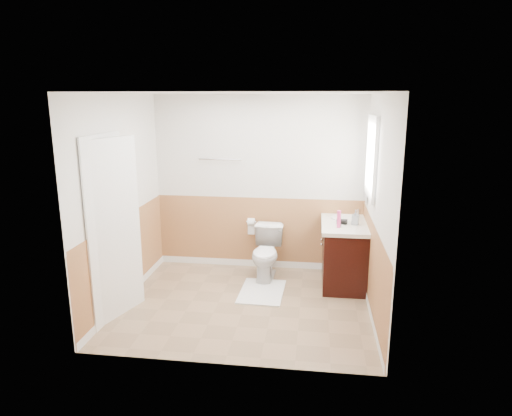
# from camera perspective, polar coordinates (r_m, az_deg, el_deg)

# --- Properties ---
(floor) EXTENTS (3.00, 3.00, 0.00)m
(floor) POSITION_cam_1_polar(r_m,az_deg,el_deg) (5.66, -1.37, -11.97)
(floor) COLOR #8C7051
(floor) RESTS_ON ground
(ceiling) EXTENTS (3.00, 3.00, 0.00)m
(ceiling) POSITION_cam_1_polar(r_m,az_deg,el_deg) (5.10, -1.53, 14.26)
(ceiling) COLOR white
(ceiling) RESTS_ON floor
(wall_back) EXTENTS (3.00, 0.00, 3.00)m
(wall_back) POSITION_cam_1_polar(r_m,az_deg,el_deg) (6.50, 0.35, 3.06)
(wall_back) COLOR silver
(wall_back) RESTS_ON floor
(wall_front) EXTENTS (3.00, 0.00, 3.00)m
(wall_front) POSITION_cam_1_polar(r_m,az_deg,el_deg) (4.00, -4.35, -3.78)
(wall_front) COLOR silver
(wall_front) RESTS_ON floor
(wall_left) EXTENTS (0.00, 3.00, 3.00)m
(wall_left) POSITION_cam_1_polar(r_m,az_deg,el_deg) (5.66, -16.61, 0.89)
(wall_left) COLOR silver
(wall_left) RESTS_ON floor
(wall_right) EXTENTS (0.00, 3.00, 3.00)m
(wall_right) POSITION_cam_1_polar(r_m,az_deg,el_deg) (5.22, 15.04, -0.06)
(wall_right) COLOR silver
(wall_right) RESTS_ON floor
(wainscot_back) EXTENTS (3.00, 0.00, 3.00)m
(wainscot_back) POSITION_cam_1_polar(r_m,az_deg,el_deg) (6.66, 0.32, -3.31)
(wainscot_back) COLOR #B37547
(wainscot_back) RESTS_ON floor
(wainscot_front) EXTENTS (3.00, 0.00, 3.00)m
(wainscot_front) POSITION_cam_1_polar(r_m,az_deg,el_deg) (4.30, -4.13, -13.31)
(wainscot_front) COLOR #B37547
(wainscot_front) RESTS_ON floor
(wainscot_left) EXTENTS (0.00, 2.60, 2.60)m
(wainscot_left) POSITION_cam_1_polar(r_m,az_deg,el_deg) (5.86, -16.00, -6.27)
(wainscot_left) COLOR #B37547
(wainscot_left) RESTS_ON floor
(wainscot_right) EXTENTS (0.00, 2.60, 2.60)m
(wainscot_right) POSITION_cam_1_polar(r_m,az_deg,el_deg) (5.44, 14.42, -7.75)
(wainscot_right) COLOR #B37547
(wainscot_right) RESTS_ON floor
(toilet) EXTENTS (0.42, 0.71, 0.72)m
(toilet) POSITION_cam_1_polar(r_m,az_deg,el_deg) (6.29, 1.30, -5.73)
(toilet) COLOR white
(toilet) RESTS_ON floor
(bath_mat) EXTENTS (0.57, 0.82, 0.02)m
(bath_mat) POSITION_cam_1_polar(r_m,az_deg,el_deg) (5.96, 0.75, -10.48)
(bath_mat) COLOR white
(bath_mat) RESTS_ON floor
(vanity_cabinet) EXTENTS (0.55, 1.10, 0.80)m
(vanity_cabinet) POSITION_cam_1_polar(r_m,az_deg,el_deg) (6.26, 10.96, -5.66)
(vanity_cabinet) COLOR black
(vanity_cabinet) RESTS_ON floor
(vanity_knob_left) EXTENTS (0.03, 0.03, 0.03)m
(vanity_knob_left) POSITION_cam_1_polar(r_m,az_deg,el_deg) (6.11, 8.26, -4.56)
(vanity_knob_left) COLOR silver
(vanity_knob_left) RESTS_ON vanity_cabinet
(vanity_knob_right) EXTENTS (0.03, 0.03, 0.03)m
(vanity_knob_right) POSITION_cam_1_polar(r_m,az_deg,el_deg) (6.30, 8.24, -4.00)
(vanity_knob_right) COLOR #B7B7BE
(vanity_knob_right) RESTS_ON vanity_cabinet
(countertop) EXTENTS (0.60, 1.15, 0.05)m
(countertop) POSITION_cam_1_polar(r_m,az_deg,el_deg) (6.14, 11.04, -1.91)
(countertop) COLOR white
(countertop) RESTS_ON vanity_cabinet
(sink_basin) EXTENTS (0.36, 0.36, 0.02)m
(sink_basin) POSITION_cam_1_polar(r_m,az_deg,el_deg) (6.27, 11.07, -1.24)
(sink_basin) COLOR white
(sink_basin) RESTS_ON countertop
(faucet) EXTENTS (0.02, 0.02, 0.14)m
(faucet) POSITION_cam_1_polar(r_m,az_deg,el_deg) (6.27, 12.74, -0.76)
(faucet) COLOR silver
(faucet) RESTS_ON countertop
(lotion_bottle) EXTENTS (0.05, 0.05, 0.22)m
(lotion_bottle) POSITION_cam_1_polar(r_m,az_deg,el_deg) (5.81, 10.38, -1.39)
(lotion_bottle) COLOR #DD3980
(lotion_bottle) RESTS_ON countertop
(soap_dispenser) EXTENTS (0.10, 0.11, 0.19)m
(soap_dispenser) POSITION_cam_1_polar(r_m,az_deg,el_deg) (5.99, 12.41, -1.16)
(soap_dispenser) COLOR gray
(soap_dispenser) RESTS_ON countertop
(hair_dryer_body) EXTENTS (0.14, 0.07, 0.07)m
(hair_dryer_body) POSITION_cam_1_polar(r_m,az_deg,el_deg) (5.99, 10.76, -1.69)
(hair_dryer_body) COLOR black
(hair_dryer_body) RESTS_ON countertop
(hair_dryer_handle) EXTENTS (0.03, 0.03, 0.07)m
(hair_dryer_handle) POSITION_cam_1_polar(r_m,az_deg,el_deg) (6.07, 10.43, -1.77)
(hair_dryer_handle) COLOR black
(hair_dryer_handle) RESTS_ON countertop
(mirror_panel) EXTENTS (0.02, 0.35, 0.90)m
(mirror_panel) POSITION_cam_1_polar(r_m,az_deg,el_deg) (6.24, 13.74, 5.02)
(mirror_panel) COLOR silver
(mirror_panel) RESTS_ON wall_right
(window_frame) EXTENTS (0.04, 0.80, 1.00)m
(window_frame) POSITION_cam_1_polar(r_m,az_deg,el_deg) (5.71, 14.32, 6.23)
(window_frame) COLOR white
(window_frame) RESTS_ON wall_right
(window_glass) EXTENTS (0.01, 0.70, 0.90)m
(window_glass) POSITION_cam_1_polar(r_m,az_deg,el_deg) (5.71, 14.48, 6.23)
(window_glass) COLOR white
(window_glass) RESTS_ON wall_right
(door) EXTENTS (0.29, 0.78, 2.04)m
(door) POSITION_cam_1_polar(r_m,az_deg,el_deg) (5.28, -17.41, -2.65)
(door) COLOR white
(door) RESTS_ON wall_left
(door_frame) EXTENTS (0.02, 0.92, 2.10)m
(door_frame) POSITION_cam_1_polar(r_m,az_deg,el_deg) (5.31, -18.16, -2.50)
(door_frame) COLOR white
(door_frame) RESTS_ON wall_left
(door_knob) EXTENTS (0.06, 0.06, 0.06)m
(door_knob) POSITION_cam_1_polar(r_m,az_deg,el_deg) (5.57, -15.39, -2.43)
(door_knob) COLOR silver
(door_knob) RESTS_ON door
(towel_bar) EXTENTS (0.62, 0.02, 0.02)m
(towel_bar) POSITION_cam_1_polar(r_m,az_deg,el_deg) (6.48, -4.56, 6.13)
(towel_bar) COLOR silver
(towel_bar) RESTS_ON wall_back
(tp_holder_bar) EXTENTS (0.14, 0.02, 0.02)m
(tp_holder_bar) POSITION_cam_1_polar(r_m,az_deg,el_deg) (6.56, -0.61, -1.76)
(tp_holder_bar) COLOR silver
(tp_holder_bar) RESTS_ON wall_back
(tp_roll) EXTENTS (0.10, 0.11, 0.11)m
(tp_roll) POSITION_cam_1_polar(r_m,az_deg,el_deg) (6.56, -0.61, -1.76)
(tp_roll) COLOR white
(tp_roll) RESTS_ON tp_holder_bar
(tp_sheet) EXTENTS (0.10, 0.01, 0.16)m
(tp_sheet) POSITION_cam_1_polar(r_m,az_deg,el_deg) (6.59, -0.60, -2.68)
(tp_sheet) COLOR white
(tp_sheet) RESTS_ON tp_roll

